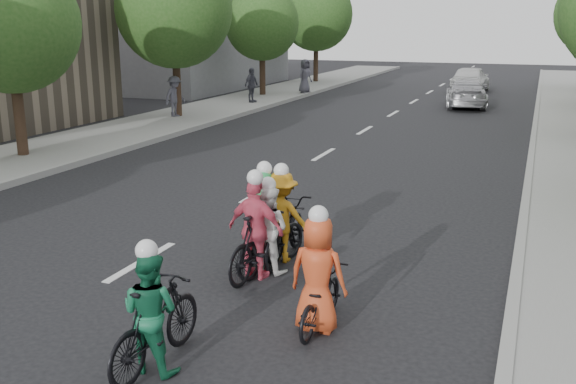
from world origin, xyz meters
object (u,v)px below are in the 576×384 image
Objects in this scene: spectator_1 at (251,85)px; spectator_2 at (305,76)px; follow_car_trail at (470,79)px; cyclist_3 at (154,319)px; cyclist_4 at (266,226)px; cyclist_0 at (319,286)px; follow_car_lead at (466,93)px; spectator_0 at (175,96)px; cyclist_5 at (270,236)px; cyclist_1 at (283,225)px; cyclist_2 at (257,238)px.

spectator_2 is (0.94, 5.18, 0.09)m from spectator_1.
cyclist_3 is at bearing 91.66° from follow_car_trail.
cyclist_4 is at bearing -140.61° from spectator_2.
follow_car_trail is (0.08, 33.40, 0.17)m from cyclist_3.
cyclist_0 is at bearing -128.93° from cyclist_3.
cyclist_4 is at bearing 80.08° from follow_car_lead.
follow_car_trail is (0.28, 29.58, 0.18)m from cyclist_4.
spectator_0 reaches higher than cyclist_3.
spectator_1 reaches higher than cyclist_3.
spectator_2 is (-9.94, 26.84, 0.48)m from cyclist_0.
cyclist_5 is 26.51m from spectator_2.
cyclist_5 is 1.05× the size of spectator_2.
spectator_1 is (-9.39, 23.32, 0.38)m from cyclist_3.
cyclist_4 is 0.93× the size of spectator_2.
spectator_1 reaches higher than follow_car_lead.
cyclist_0 is at bearing 94.33° from follow_car_trail.
spectator_2 is at bearing -69.32° from cyclist_0.
cyclist_4 is at bearing 91.25° from follow_car_trail.
cyclist_1 is 0.29m from cyclist_4.
cyclist_0 reaches higher than follow_car_trail.
follow_car_trail is (-0.54, 6.88, 0.11)m from follow_car_lead.
cyclist_0 is 2.64m from cyclist_1.
cyclist_3 is at bearing 48.61° from cyclist_0.
cyclist_2 reaches higher than cyclist_5.
cyclist_3 is 0.39× the size of follow_car_trail.
cyclist_1 is 3.89m from cyclist_3.
cyclist_4 is at bearing -84.14° from cyclist_3.
spectator_2 is at bearing -62.64° from cyclist_4.
spectator_2 reaches higher than cyclist_3.
follow_car_lead is (0.55, 22.62, 0.04)m from cyclist_1.
cyclist_4 is at bearing -48.06° from cyclist_5.
follow_car_lead is at bearing -88.51° from cyclist_3.
cyclist_2 is at bearing 80.79° from cyclist_1.
follow_car_lead is 1.00× the size of follow_car_trail.
cyclist_5 is 17.62m from spectator_0.
cyclist_0 is 0.92× the size of spectator_2.
follow_car_trail is at bearing -39.25° from spectator_2.
spectator_0 reaches higher than cyclist_0.
follow_car_trail is 2.47× the size of spectator_2.
cyclist_0 is at bearing 119.06° from cyclist_1.
spectator_2 is at bearing 3.61° from spectator_0.
follow_car_lead is 2.74× the size of spectator_1.
cyclist_5 is 1.16× the size of spectator_1.
spectator_0 is (-10.41, 13.74, 0.36)m from cyclist_1.
cyclist_0 is 2.73m from cyclist_4.
cyclist_4 is (-0.18, 0.78, -0.05)m from cyclist_2.
spectator_1 reaches higher than cyclist_5.
cyclist_0 is 0.87× the size of cyclist_5.
cyclist_3 is 33.40m from follow_car_trail.
cyclist_4 reaches higher than cyclist_1.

